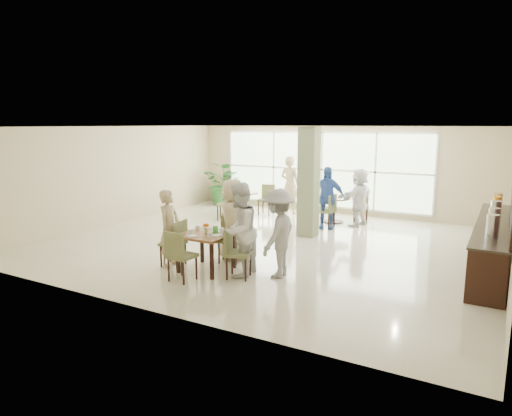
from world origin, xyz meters
The scene contains 20 objects.
ground centered at (0.00, 0.00, 0.00)m, with size 10.00×10.00×0.00m, color beige.
room_shell centered at (0.00, 0.00, 1.70)m, with size 10.00×10.00×10.00m.
window_bank centered at (-0.50, 4.46, 1.40)m, with size 7.00×0.04×7.00m.
column centered at (0.40, 1.20, 1.40)m, with size 0.45×0.45×2.80m, color #74815A.
main_table centered at (-0.23, -2.43, 0.66)m, with size 0.94×0.94×0.75m.
round_table_left centered at (-2.54, 2.67, 0.59)m, with size 1.16×1.16×0.75m.
round_table_right centered at (0.42, 3.11, 0.56)m, with size 1.02×1.02×0.75m.
chairs_main_table centered at (-0.23, -2.46, 0.47)m, with size 2.10×1.94×0.95m.
chairs_table_left centered at (-2.54, 2.73, 0.47)m, with size 1.81×1.88×0.95m.
chairs_table_right centered at (0.41, 3.15, 0.47)m, with size 2.06×1.82×0.95m.
tabletop_clutter centered at (-0.21, -2.44, 0.81)m, with size 0.75×0.74×0.21m.
buffet_counter centered at (4.70, 0.51, 0.55)m, with size 0.64×4.70×1.95m.
potted_plant centered at (-4.00, 4.01, 0.77)m, with size 1.39×1.39×1.55m, color #2A692D.
teen_left centered at (-1.06, -2.54, 0.79)m, with size 0.57×0.38×1.57m, color tan.
teen_far centered at (-0.16, -1.55, 0.87)m, with size 0.85×0.46×1.74m, color tan.
teen_right centered at (0.50, -2.38, 0.90)m, with size 0.87×0.68×1.80m, color white.
teen_standing centered at (1.16, -2.06, 0.84)m, with size 1.09×0.63×1.69m, color #99999B.
adult_a centered at (0.51, 2.23, 0.86)m, with size 1.01×0.57×1.72m, color #395CAB.
adult_b centered at (1.20, 3.00, 0.82)m, with size 1.53×0.66×1.65m, color white.
adult_standing centered at (-1.28, 3.71, 0.94)m, with size 0.68×0.45×1.87m, color tan.
Camera 1 is at (4.84, -9.54, 2.86)m, focal length 32.00 mm.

